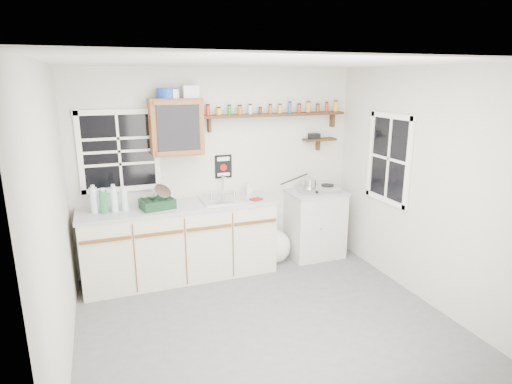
# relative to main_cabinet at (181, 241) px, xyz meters

# --- Properties ---
(room) EXTENTS (3.64, 3.24, 2.54)m
(room) POSITION_rel_main_cabinet_xyz_m (0.58, -1.30, 0.79)
(room) COLOR #525355
(room) RESTS_ON ground
(main_cabinet) EXTENTS (2.31, 0.63, 0.92)m
(main_cabinet) POSITION_rel_main_cabinet_xyz_m (0.00, 0.00, 0.00)
(main_cabinet) COLOR beige
(main_cabinet) RESTS_ON floor
(right_cabinet) EXTENTS (0.73, 0.57, 0.91)m
(right_cabinet) POSITION_rel_main_cabinet_xyz_m (1.83, 0.03, -0.01)
(right_cabinet) COLOR beige
(right_cabinet) RESTS_ON floor
(sink) EXTENTS (0.52, 0.44, 0.29)m
(sink) POSITION_rel_main_cabinet_xyz_m (0.54, 0.01, 0.47)
(sink) COLOR #BCBCC1
(sink) RESTS_ON main_cabinet
(upper_cabinet) EXTENTS (0.60, 0.32, 0.65)m
(upper_cabinet) POSITION_rel_main_cabinet_xyz_m (0.03, 0.14, 1.36)
(upper_cabinet) COLOR #602E18
(upper_cabinet) RESTS_ON wall_back
(upper_cabinet_clutter) EXTENTS (0.48, 0.24, 0.14)m
(upper_cabinet_clutter) POSITION_rel_main_cabinet_xyz_m (0.05, 0.14, 1.75)
(upper_cabinet_clutter) COLOR #173A97
(upper_cabinet_clutter) RESTS_ON upper_cabinet
(spice_shelf) EXTENTS (1.91, 0.18, 0.35)m
(spice_shelf) POSITION_rel_main_cabinet_xyz_m (1.31, 0.21, 1.47)
(spice_shelf) COLOR black
(spice_shelf) RESTS_ON wall_back
(secondary_shelf) EXTENTS (0.45, 0.16, 0.24)m
(secondary_shelf) POSITION_rel_main_cabinet_xyz_m (1.94, 0.22, 1.12)
(secondary_shelf) COLOR black
(secondary_shelf) RESTS_ON wall_back
(warning_sign) EXTENTS (0.22, 0.02, 0.30)m
(warning_sign) POSITION_rel_main_cabinet_xyz_m (0.63, 0.29, 0.82)
(warning_sign) COLOR black
(warning_sign) RESTS_ON wall_back
(window_back) EXTENTS (0.93, 0.03, 0.98)m
(window_back) POSITION_rel_main_cabinet_xyz_m (-0.62, 0.29, 1.09)
(window_back) COLOR black
(window_back) RESTS_ON wall_back
(window_right) EXTENTS (0.03, 0.78, 1.08)m
(window_right) POSITION_rel_main_cabinet_xyz_m (2.37, -0.75, 0.99)
(window_right) COLOR black
(window_right) RESTS_ON wall_back
(water_bottles) EXTENTS (0.40, 0.12, 0.32)m
(water_bottles) POSITION_rel_main_cabinet_xyz_m (-0.79, -0.01, 0.60)
(water_bottles) COLOR silver
(water_bottles) RESTS_ON main_cabinet
(dish_rack) EXTENTS (0.41, 0.34, 0.27)m
(dish_rack) POSITION_rel_main_cabinet_xyz_m (-0.24, -0.05, 0.55)
(dish_rack) COLOR black
(dish_rack) RESTS_ON main_cabinet
(soap_bottle) EXTENTS (0.09, 0.09, 0.17)m
(soap_bottle) POSITION_rel_main_cabinet_xyz_m (0.91, 0.11, 0.54)
(soap_bottle) COLOR silver
(soap_bottle) RESTS_ON main_cabinet
(rag) EXTENTS (0.17, 0.16, 0.02)m
(rag) POSITION_rel_main_cabinet_xyz_m (0.93, -0.13, 0.47)
(rag) COLOR maroon
(rag) RESTS_ON main_cabinet
(hotplate) EXTENTS (0.58, 0.36, 0.08)m
(hotplate) POSITION_rel_main_cabinet_xyz_m (1.86, 0.01, 0.49)
(hotplate) COLOR #BCBCC1
(hotplate) RESTS_ON right_cabinet
(saucepan) EXTENTS (0.43, 0.28, 0.19)m
(saucepan) POSITION_rel_main_cabinet_xyz_m (1.71, 0.01, 0.58)
(saucepan) COLOR #BCBCC1
(saucepan) RESTS_ON hotplate
(trash_bag) EXTENTS (0.43, 0.39, 0.49)m
(trash_bag) POSITION_rel_main_cabinet_xyz_m (1.24, 0.02, -0.25)
(trash_bag) COLOR white
(trash_bag) RESTS_ON floor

